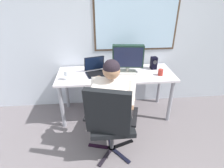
# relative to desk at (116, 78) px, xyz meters

# --- Properties ---
(wall_rear) EXTENTS (5.79, 0.08, 2.51)m
(wall_rear) POSITION_rel_desk_xyz_m (0.11, 0.39, 0.61)
(wall_rear) COLOR silver
(wall_rear) RESTS_ON ground
(desk) EXTENTS (1.77, 0.67, 0.74)m
(desk) POSITION_rel_desk_xyz_m (0.00, 0.00, 0.00)
(desk) COLOR #93949F
(desk) RESTS_ON ground
(office_chair) EXTENTS (0.68, 0.66, 1.03)m
(office_chair) POSITION_rel_desk_xyz_m (-0.16, -0.90, -0.08)
(office_chair) COLOR black
(office_chair) RESTS_ON ground
(person_seated) EXTENTS (0.65, 0.88, 1.24)m
(person_seated) POSITION_rel_desk_xyz_m (-0.10, -0.63, -0.00)
(person_seated) COLOR #504B4E
(person_seated) RESTS_ON ground
(crt_monitor) EXTENTS (0.47, 0.24, 0.43)m
(crt_monitor) POSITION_rel_desk_xyz_m (0.18, 0.02, 0.33)
(crt_monitor) COLOR beige
(crt_monitor) RESTS_ON desk
(laptop) EXTENTS (0.37, 0.36, 0.24)m
(laptop) POSITION_rel_desk_xyz_m (-0.30, 0.05, 0.15)
(laptop) COLOR black
(laptop) RESTS_ON desk
(wine_glass) EXTENTS (0.07, 0.07, 0.14)m
(wine_glass) POSITION_rel_desk_xyz_m (-0.71, -0.16, 0.18)
(wine_glass) COLOR silver
(wine_glass) RESTS_ON desk
(desk_speaker) EXTENTS (0.10, 0.10, 0.19)m
(desk_speaker) POSITION_rel_desk_xyz_m (0.62, 0.12, 0.18)
(desk_speaker) COLOR black
(desk_speaker) RESTS_ON desk
(coffee_mug) EXTENTS (0.07, 0.07, 0.09)m
(coffee_mug) POSITION_rel_desk_xyz_m (0.66, -0.13, 0.13)
(coffee_mug) COLOR #9F2B22
(coffee_mug) RESTS_ON desk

